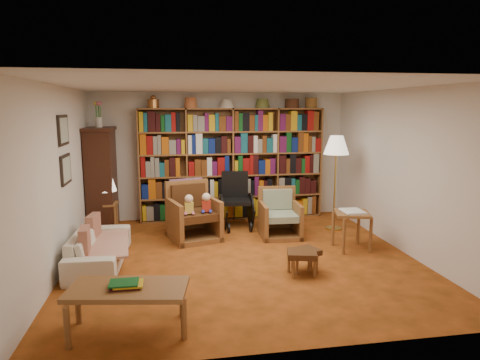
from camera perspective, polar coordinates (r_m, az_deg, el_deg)
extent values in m
plane|color=#AD4E1A|center=(6.46, 0.37, -10.36)|extent=(5.00, 5.00, 0.00)
plane|color=silver|center=(6.08, 0.40, 12.39)|extent=(5.00, 5.00, 0.00)
plane|color=silver|center=(8.59, -2.52, 3.22)|extent=(5.00, 0.00, 5.00)
plane|color=silver|center=(3.76, 7.07, -5.20)|extent=(5.00, 0.00, 5.00)
plane|color=silver|center=(6.22, -22.93, 0.01)|extent=(0.00, 5.00, 5.00)
plane|color=silver|center=(7.02, 20.92, 1.15)|extent=(0.00, 5.00, 5.00)
cube|color=brown|center=(8.48, -1.04, 2.13)|extent=(3.60, 0.30, 2.20)
cube|color=#361C0E|center=(8.17, -17.94, -0.05)|extent=(0.45, 0.90, 1.80)
cube|color=#361C0E|center=(8.07, -18.28, 6.47)|extent=(0.50, 0.95, 0.06)
cylinder|color=silver|center=(8.07, -18.33, 7.32)|extent=(0.12, 0.12, 0.18)
cube|color=black|center=(6.44, -22.53, 6.17)|extent=(0.03, 0.52, 0.42)
cube|color=gray|center=(6.44, -22.40, 6.18)|extent=(0.01, 0.44, 0.34)
cube|color=black|center=(6.49, -22.22, 1.32)|extent=(0.03, 0.52, 0.42)
cube|color=gray|center=(6.49, -22.09, 1.33)|extent=(0.01, 0.44, 0.34)
imported|color=beige|center=(6.46, -18.21, -8.52)|extent=(1.72, 0.73, 0.49)
cube|color=beige|center=(6.44, -17.79, -8.07)|extent=(0.80, 1.34, 0.04)
cube|color=maroon|center=(6.76, -18.96, -5.98)|extent=(0.17, 0.38, 0.37)
cube|color=maroon|center=(6.10, -20.00, -7.72)|extent=(0.14, 0.37, 0.37)
cube|color=brown|center=(7.96, -17.33, -3.06)|extent=(0.39, 0.39, 0.04)
cylinder|color=brown|center=(7.91, -18.39, -5.21)|extent=(0.05, 0.05, 0.50)
cylinder|color=brown|center=(7.87, -16.34, -5.18)|extent=(0.05, 0.05, 0.50)
cylinder|color=brown|center=(8.18, -18.09, -4.71)|extent=(0.05, 0.05, 0.50)
cylinder|color=brown|center=(8.14, -16.11, -4.68)|extent=(0.05, 0.05, 0.50)
cylinder|color=gold|center=(7.93, -17.37, -2.20)|extent=(0.12, 0.12, 0.20)
cone|color=white|center=(7.89, -17.47, -0.39)|extent=(0.37, 0.37, 0.29)
cube|color=brown|center=(7.36, -6.10, -7.52)|extent=(0.96, 0.98, 0.09)
cube|color=brown|center=(7.27, -8.88, -5.35)|extent=(0.29, 0.79, 0.68)
cube|color=brown|center=(7.31, -3.41, -5.17)|extent=(0.29, 0.79, 0.68)
cube|color=brown|center=(7.60, -6.33, -3.57)|extent=(0.76, 0.29, 0.96)
cube|color=#482913|center=(7.23, -6.14, -4.68)|extent=(0.76, 0.81, 0.13)
cube|color=#482913|center=(7.47, -6.33, -2.02)|extent=(0.60, 0.27, 0.41)
cube|color=#AB2D42|center=(7.57, -6.39, -1.38)|extent=(0.59, 0.23, 0.43)
cube|color=brown|center=(7.49, 5.32, -7.25)|extent=(0.70, 0.72, 0.07)
cube|color=brown|center=(7.35, 3.08, -5.45)|extent=(0.10, 0.70, 0.59)
cube|color=brown|center=(7.50, 7.58, -5.21)|extent=(0.10, 0.70, 0.59)
cube|color=brown|center=(7.68, 4.77, -3.89)|extent=(0.67, 0.10, 0.83)
cube|color=gray|center=(7.38, 5.42, -4.84)|extent=(0.54, 0.61, 0.11)
cube|color=gray|center=(7.58, 4.92, -2.57)|extent=(0.52, 0.12, 0.35)
cube|color=black|center=(7.89, -0.42, -2.86)|extent=(0.56, 0.56, 0.07)
cube|color=black|center=(8.07, -0.70, -0.56)|extent=(0.50, 0.12, 0.50)
cylinder|color=black|center=(8.00, -2.52, -4.09)|extent=(0.03, 0.62, 0.62)
cylinder|color=black|center=(8.09, 1.41, -3.93)|extent=(0.03, 0.62, 0.62)
cylinder|color=black|center=(7.66, -1.53, -6.42)|extent=(0.03, 0.18, 0.18)
cylinder|color=black|center=(7.73, 1.43, -6.29)|extent=(0.03, 0.18, 0.18)
cylinder|color=gold|center=(8.10, 12.33, -6.30)|extent=(0.29, 0.29, 0.03)
cylinder|color=gold|center=(7.93, 12.51, -1.38)|extent=(0.03, 0.03, 1.45)
cone|color=white|center=(7.82, 12.73, 4.58)|extent=(0.45, 0.45, 0.33)
cube|color=brown|center=(6.91, 14.73, -4.34)|extent=(0.62, 0.62, 0.04)
cylinder|color=brown|center=(6.71, 13.68, -7.36)|extent=(0.05, 0.05, 0.56)
cylinder|color=brown|center=(6.89, 17.03, -7.06)|extent=(0.05, 0.05, 0.56)
cylinder|color=brown|center=(7.09, 12.30, -6.37)|extent=(0.05, 0.05, 0.56)
cylinder|color=brown|center=(7.26, 15.50, -6.13)|extent=(0.05, 0.05, 0.56)
cube|color=silver|center=(6.90, 14.75, -4.06)|extent=(0.39, 0.44, 0.03)
cube|color=#482913|center=(5.95, 8.63, -9.44)|extent=(0.45, 0.42, 0.07)
cylinder|color=brown|center=(5.86, 7.63, -11.32)|extent=(0.04, 0.04, 0.24)
cylinder|color=brown|center=(5.95, 10.20, -11.08)|extent=(0.04, 0.04, 0.24)
cylinder|color=brown|center=(6.06, 7.00, -10.60)|extent=(0.04, 0.04, 0.24)
cylinder|color=brown|center=(6.14, 9.50, -10.38)|extent=(0.04, 0.04, 0.24)
cube|color=#482913|center=(5.81, 8.24, -9.76)|extent=(0.45, 0.40, 0.08)
cylinder|color=brown|center=(5.73, 7.17, -11.78)|extent=(0.04, 0.04, 0.25)
cylinder|color=brown|center=(5.81, 9.93, -11.52)|extent=(0.04, 0.04, 0.25)
cylinder|color=brown|center=(5.93, 6.52, -10.99)|extent=(0.04, 0.04, 0.25)
cylinder|color=brown|center=(6.01, 9.19, -10.76)|extent=(0.04, 0.04, 0.25)
cube|color=brown|center=(4.48, -14.72, -13.90)|extent=(1.23, 0.76, 0.05)
cylinder|color=brown|center=(4.45, -22.05, -17.84)|extent=(0.06, 0.06, 0.42)
cylinder|color=brown|center=(4.34, -7.51, -17.86)|extent=(0.06, 0.06, 0.42)
cylinder|color=brown|center=(4.87, -20.81, -15.25)|extent=(0.06, 0.06, 0.42)
cylinder|color=brown|center=(4.78, -7.75, -15.18)|extent=(0.06, 0.06, 0.42)
cube|color=brown|center=(4.46, -14.75, -13.29)|extent=(0.31, 0.26, 0.05)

